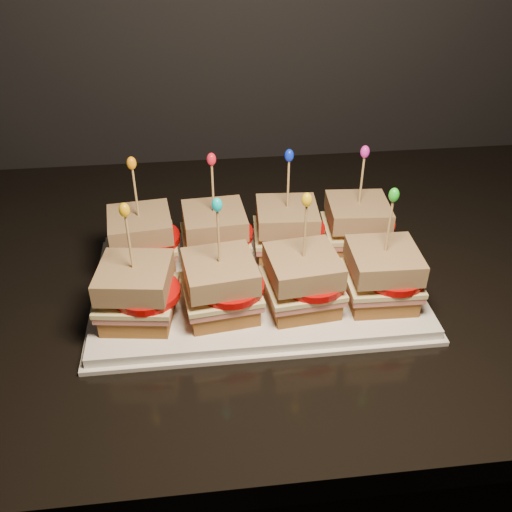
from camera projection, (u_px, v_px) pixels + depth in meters
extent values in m
cube|color=black|center=(360.00, 456.00, 1.11)|extent=(2.65, 0.69, 0.89)
cube|color=black|center=(392.00, 261.00, 0.85)|extent=(2.69, 0.73, 0.04)
cube|color=white|center=(256.00, 285.00, 0.76)|extent=(0.42, 0.26, 0.02)
cube|color=white|center=(256.00, 288.00, 0.76)|extent=(0.43, 0.27, 0.01)
cube|color=brown|center=(144.00, 255.00, 0.78)|extent=(0.09, 0.09, 0.02)
cube|color=#BD5D50|center=(143.00, 245.00, 0.77)|extent=(0.10, 0.09, 0.01)
cube|color=beige|center=(142.00, 241.00, 0.77)|extent=(0.10, 0.09, 0.01)
cylinder|color=#AD0706|center=(150.00, 238.00, 0.76)|extent=(0.08, 0.08, 0.01)
cube|color=#5A2E15|center=(140.00, 225.00, 0.75)|extent=(0.09, 0.09, 0.03)
cylinder|color=tan|center=(136.00, 195.00, 0.73)|extent=(0.00, 0.00, 0.09)
ellipsoid|color=orange|center=(132.00, 163.00, 0.70)|extent=(0.01, 0.01, 0.02)
cube|color=brown|center=(216.00, 250.00, 0.79)|extent=(0.08, 0.08, 0.02)
cube|color=#BD5D50|center=(215.00, 241.00, 0.78)|extent=(0.09, 0.09, 0.01)
cube|color=beige|center=(215.00, 237.00, 0.78)|extent=(0.09, 0.09, 0.01)
cylinder|color=#AD0706|center=(224.00, 234.00, 0.77)|extent=(0.08, 0.08, 0.01)
cube|color=#5A2E15|center=(214.00, 220.00, 0.76)|extent=(0.09, 0.09, 0.03)
cylinder|color=tan|center=(213.00, 191.00, 0.74)|extent=(0.00, 0.00, 0.09)
ellipsoid|color=red|center=(211.00, 159.00, 0.71)|extent=(0.01, 0.01, 0.02)
cube|color=brown|center=(286.00, 246.00, 0.80)|extent=(0.08, 0.08, 0.02)
cube|color=#BD5D50|center=(286.00, 236.00, 0.79)|extent=(0.09, 0.09, 0.01)
cube|color=beige|center=(286.00, 232.00, 0.79)|extent=(0.09, 0.09, 0.01)
cylinder|color=#AD0706|center=(296.00, 229.00, 0.78)|extent=(0.08, 0.08, 0.01)
cube|color=#5A2E15|center=(287.00, 216.00, 0.77)|extent=(0.09, 0.09, 0.03)
cylinder|color=tan|center=(288.00, 187.00, 0.75)|extent=(0.00, 0.00, 0.09)
ellipsoid|color=#0B26E3|center=(289.00, 155.00, 0.72)|extent=(0.01, 0.01, 0.02)
cube|color=brown|center=(355.00, 241.00, 0.81)|extent=(0.08, 0.08, 0.02)
cube|color=#BD5D50|center=(356.00, 232.00, 0.80)|extent=(0.09, 0.09, 0.01)
cube|color=beige|center=(356.00, 228.00, 0.80)|extent=(0.09, 0.09, 0.01)
cylinder|color=#AD0706|center=(366.00, 225.00, 0.79)|extent=(0.08, 0.08, 0.01)
cube|color=#5A2E15|center=(358.00, 212.00, 0.78)|extent=(0.09, 0.09, 0.03)
cylinder|color=tan|center=(361.00, 183.00, 0.76)|extent=(0.00, 0.00, 0.09)
ellipsoid|color=#D423AD|center=(365.00, 152.00, 0.73)|extent=(0.01, 0.01, 0.02)
cube|color=brown|center=(139.00, 309.00, 0.68)|extent=(0.09, 0.09, 0.02)
cube|color=#BD5D50|center=(138.00, 300.00, 0.67)|extent=(0.10, 0.10, 0.01)
cube|color=beige|center=(137.00, 295.00, 0.67)|extent=(0.10, 0.10, 0.01)
cylinder|color=#AD0706|center=(146.00, 292.00, 0.66)|extent=(0.08, 0.08, 0.01)
cube|color=#5A2E15|center=(134.00, 277.00, 0.66)|extent=(0.09, 0.09, 0.03)
cylinder|color=tan|center=(130.00, 245.00, 0.63)|extent=(0.00, 0.00, 0.09)
ellipsoid|color=#E6A40F|center=(124.00, 210.00, 0.61)|extent=(0.01, 0.01, 0.02)
cube|color=brown|center=(221.00, 303.00, 0.69)|extent=(0.09, 0.09, 0.02)
cube|color=#BD5D50|center=(221.00, 294.00, 0.68)|extent=(0.10, 0.09, 0.01)
cube|color=beige|center=(221.00, 289.00, 0.68)|extent=(0.10, 0.10, 0.01)
cylinder|color=#AD0706|center=(231.00, 286.00, 0.67)|extent=(0.08, 0.08, 0.01)
cube|color=#5A2E15|center=(220.00, 271.00, 0.67)|extent=(0.09, 0.09, 0.03)
cylinder|color=tan|center=(219.00, 240.00, 0.64)|extent=(0.00, 0.00, 0.09)
ellipsoid|color=#05C4CB|center=(217.00, 205.00, 0.62)|extent=(0.01, 0.01, 0.02)
cube|color=brown|center=(301.00, 298.00, 0.70)|extent=(0.09, 0.09, 0.02)
cube|color=#BD5D50|center=(302.00, 288.00, 0.69)|extent=(0.10, 0.09, 0.01)
cube|color=beige|center=(302.00, 283.00, 0.69)|extent=(0.10, 0.09, 0.01)
cylinder|color=#AD0706|center=(313.00, 281.00, 0.68)|extent=(0.08, 0.08, 0.01)
cube|color=#5A2E15|center=(303.00, 266.00, 0.68)|extent=(0.09, 0.09, 0.03)
cylinder|color=tan|center=(305.00, 235.00, 0.65)|extent=(0.00, 0.00, 0.09)
ellipsoid|color=yellow|center=(307.00, 200.00, 0.63)|extent=(0.01, 0.01, 0.02)
cube|color=brown|center=(379.00, 292.00, 0.71)|extent=(0.08, 0.08, 0.02)
cube|color=#BD5D50|center=(381.00, 282.00, 0.70)|extent=(0.09, 0.09, 0.01)
cube|color=beige|center=(381.00, 278.00, 0.70)|extent=(0.09, 0.09, 0.01)
cylinder|color=#AD0706|center=(393.00, 275.00, 0.69)|extent=(0.08, 0.08, 0.01)
cube|color=#5A2E15|center=(384.00, 260.00, 0.68)|extent=(0.08, 0.08, 0.03)
cylinder|color=tan|center=(389.00, 229.00, 0.66)|extent=(0.00, 0.00, 0.09)
ellipsoid|color=green|center=(394.00, 195.00, 0.63)|extent=(0.01, 0.01, 0.02)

